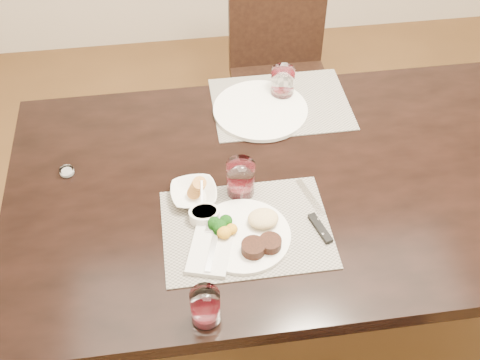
{
  "coord_description": "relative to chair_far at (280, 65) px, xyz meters",
  "views": [
    {
      "loc": [
        -0.49,
        -1.22,
        2.03
      ],
      "look_at": [
        -0.32,
        -0.05,
        0.82
      ],
      "focal_mm": 45.0,
      "sensor_mm": 36.0,
      "label": 1
    }
  ],
  "objects": [
    {
      "name": "sauce_ramekin",
      "position": [
        -0.43,
        -1.05,
        0.27
      ],
      "size": [
        0.09,
        0.13,
        0.07
      ],
      "rotation": [
        0.0,
        0.0,
        -0.12
      ],
      "color": "white",
      "rests_on": "placemat_near"
    },
    {
      "name": "wine_glass_side",
      "position": [
        -0.46,
        -1.37,
        0.29
      ],
      "size": [
        0.07,
        0.07,
        0.1
      ],
      "rotation": [
        0.0,
        0.0,
        -0.16
      ],
      "color": "white",
      "rests_on": "dining_table"
    },
    {
      "name": "far_plate",
      "position": [
        -0.2,
        -0.61,
        0.26
      ],
      "size": [
        0.32,
        0.32,
        0.01
      ],
      "primitive_type": "cylinder",
      "color": "white",
      "rests_on": "placemat_far"
    },
    {
      "name": "wine_glass_far",
      "position": [
        -0.11,
        -0.53,
        0.3
      ],
      "size": [
        0.08,
        0.08,
        0.11
      ],
      "rotation": [
        0.0,
        0.0,
        -0.03
      ],
      "color": "white",
      "rests_on": "placemat_far"
    },
    {
      "name": "dinner_plate",
      "position": [
        -0.32,
        -1.14,
        0.27
      ],
      "size": [
        0.26,
        0.26,
        0.05
      ],
      "rotation": [
        0.0,
        0.0,
        -0.35
      ],
      "color": "white",
      "rests_on": "placemat_near"
    },
    {
      "name": "placemat_far",
      "position": [
        -0.12,
        -0.57,
        0.25
      ],
      "size": [
        0.46,
        0.34,
        0.0
      ],
      "primitive_type": "cube",
      "color": "gray",
      "rests_on": "dining_table"
    },
    {
      "name": "wine_glass_near",
      "position": [
        -0.31,
        -0.96,
        0.3
      ],
      "size": [
        0.08,
        0.08,
        0.11
      ],
      "rotation": [
        0.0,
        0.0,
        -0.1
      ],
      "color": "white",
      "rests_on": "placemat_near"
    },
    {
      "name": "dining_table",
      "position": [
        0.0,
        -0.93,
        0.16
      ],
      "size": [
        2.0,
        1.0,
        0.75
      ],
      "color": "black",
      "rests_on": "ground"
    },
    {
      "name": "chair_far",
      "position": [
        0.0,
        0.0,
        0.0
      ],
      "size": [
        0.42,
        0.42,
        0.9
      ],
      "color": "black",
      "rests_on": "ground"
    },
    {
      "name": "cracker_bowl",
      "position": [
        -0.45,
        -0.97,
        0.27
      ],
      "size": [
        0.14,
        0.14,
        0.06
      ],
      "rotation": [
        0.0,
        0.0,
        0.05
      ],
      "color": "white",
      "rests_on": "placemat_near"
    },
    {
      "name": "salt_cellar",
      "position": [
        -0.82,
        -0.81,
        0.26
      ],
      "size": [
        0.04,
        0.04,
        0.02
      ],
      "rotation": [
        0.0,
        0.0,
        -0.05
      ],
      "color": "white",
      "rests_on": "dining_table"
    },
    {
      "name": "ground_plane",
      "position": [
        0.0,
        -0.93,
        -0.5
      ],
      "size": [
        4.5,
        4.5,
        0.0
      ],
      "primitive_type": "plane",
      "color": "#472F17",
      "rests_on": "ground"
    },
    {
      "name": "steak_knife",
      "position": [
        -0.12,
        -1.11,
        0.26
      ],
      "size": [
        0.06,
        0.25,
        0.01
      ],
      "rotation": [
        0.0,
        0.0,
        0.27
      ],
      "color": "white",
      "rests_on": "placemat_near"
    },
    {
      "name": "placemat_near",
      "position": [
        -0.32,
        -1.1,
        0.25
      ],
      "size": [
        0.46,
        0.34,
        0.0
      ],
      "primitive_type": "cube",
      "color": "gray",
      "rests_on": "dining_table"
    },
    {
      "name": "napkin_fork",
      "position": [
        -0.42,
        -1.16,
        0.26
      ],
      "size": [
        0.16,
        0.21,
        0.02
      ],
      "rotation": [
        0.0,
        0.0,
        -0.29
      ],
      "color": "silver",
      "rests_on": "placemat_near"
    }
  ]
}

